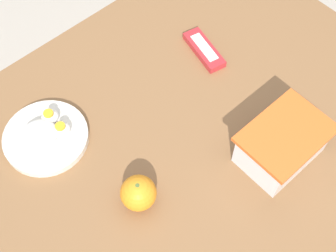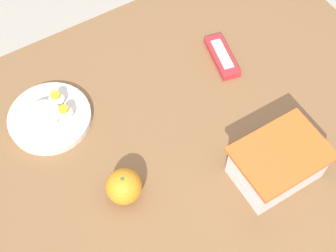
% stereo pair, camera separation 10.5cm
% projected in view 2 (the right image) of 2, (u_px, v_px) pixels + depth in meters
% --- Properties ---
extents(ground_plane, '(10.00, 10.00, 0.00)m').
position_uv_depth(ground_plane, '(176.00, 238.00, 1.71)').
color(ground_plane, '#B2A899').
extents(table, '(1.15, 0.88, 0.74)m').
position_uv_depth(table, '(181.00, 153.00, 1.14)').
color(table, brown).
rests_on(table, ground_plane).
extents(food_container, '(0.19, 0.14, 0.10)m').
position_uv_depth(food_container, '(277.00, 165.00, 0.99)').
color(food_container, white).
rests_on(food_container, table).
extents(orange_fruit, '(0.08, 0.08, 0.08)m').
position_uv_depth(orange_fruit, '(124.00, 186.00, 0.97)').
color(orange_fruit, orange).
rests_on(orange_fruit, table).
extents(rice_plate, '(0.19, 0.19, 0.05)m').
position_uv_depth(rice_plate, '(49.00, 116.00, 1.08)').
color(rice_plate, silver).
rests_on(rice_plate, table).
extents(candy_bar, '(0.08, 0.14, 0.02)m').
position_uv_depth(candy_bar, '(222.00, 56.00, 1.18)').
color(candy_bar, '#B7282D').
rests_on(candy_bar, table).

